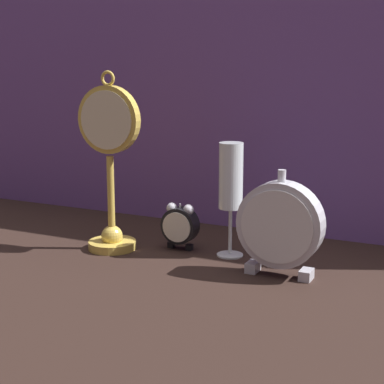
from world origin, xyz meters
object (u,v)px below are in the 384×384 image
(mantel_clock_silver, at_px, (280,225))
(champagne_flute, at_px, (231,183))
(alarm_clock_twin_bell, at_px, (180,224))
(pocket_watch_on_stand, at_px, (110,168))

(mantel_clock_silver, height_order, champagne_flute, champagne_flute)
(champagne_flute, bearing_deg, mantel_clock_silver, -30.01)
(alarm_clock_twin_bell, distance_m, champagne_flute, 0.14)
(pocket_watch_on_stand, distance_m, alarm_clock_twin_bell, 0.17)
(pocket_watch_on_stand, relative_size, alarm_clock_twin_bell, 3.77)
(mantel_clock_silver, distance_m, champagne_flute, 0.15)
(alarm_clock_twin_bell, relative_size, mantel_clock_silver, 0.49)
(pocket_watch_on_stand, bearing_deg, champagne_flute, 14.82)
(champagne_flute, bearing_deg, alarm_clock_twin_bell, -178.42)
(alarm_clock_twin_bell, distance_m, mantel_clock_silver, 0.24)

